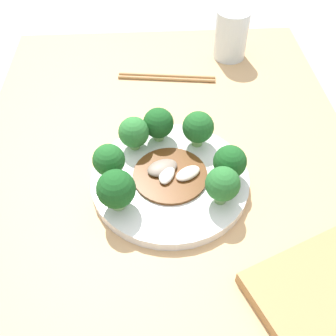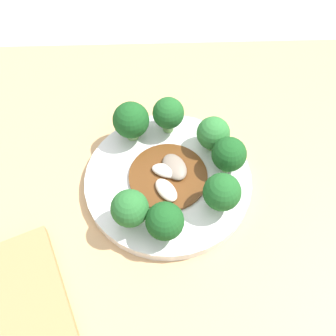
{
  "view_description": "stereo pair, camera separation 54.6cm",
  "coord_description": "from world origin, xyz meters",
  "px_view_note": "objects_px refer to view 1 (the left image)",
  "views": [
    {
      "loc": [
        -0.37,
        0.03,
        1.24
      ],
      "look_at": [
        0.05,
        0.0,
        0.78
      ],
      "focal_mm": 42.0,
      "sensor_mm": 36.0,
      "label": 1
    },
    {
      "loc": [
        0.04,
        -0.33,
        1.27
      ],
      "look_at": [
        0.05,
        0.0,
        0.78
      ],
      "focal_mm": 42.0,
      "sensor_mm": 36.0,
      "label": 2
    }
  ],
  "objects_px": {
    "plate": "(168,180)",
    "broccoli_southeast": "(198,128)",
    "broccoli_southwest": "(223,184)",
    "chopsticks": "(167,77)",
    "broccoli_east": "(158,123)",
    "stirfry_center": "(169,173)",
    "broccoli_northwest": "(116,189)",
    "drinking_glass": "(231,35)",
    "broccoli_northeast": "(134,133)",
    "broccoli_north": "(109,161)",
    "broccoli_south": "(230,162)"
  },
  "relations": [
    {
      "from": "broccoli_east",
      "to": "broccoli_southeast",
      "type": "xyz_separation_m",
      "value": [
        -0.02,
        -0.07,
        0.0
      ]
    },
    {
      "from": "broccoli_northeast",
      "to": "stirfry_center",
      "type": "xyz_separation_m",
      "value": [
        -0.07,
        -0.05,
        -0.03
      ]
    },
    {
      "from": "broccoli_southwest",
      "to": "broccoli_northeast",
      "type": "bearing_deg",
      "value": 45.91
    },
    {
      "from": "broccoli_southwest",
      "to": "chopsticks",
      "type": "xyz_separation_m",
      "value": [
        0.35,
        0.06,
        -0.05
      ]
    },
    {
      "from": "broccoli_east",
      "to": "stirfry_center",
      "type": "bearing_deg",
      "value": -172.19
    },
    {
      "from": "broccoli_southwest",
      "to": "chopsticks",
      "type": "relative_size",
      "value": 0.31
    },
    {
      "from": "stirfry_center",
      "to": "broccoli_southeast",
      "type": "bearing_deg",
      "value": -36.92
    },
    {
      "from": "broccoli_southwest",
      "to": "broccoli_east",
      "type": "height_order",
      "value": "broccoli_southwest"
    },
    {
      "from": "broccoli_southwest",
      "to": "broccoli_northwest",
      "type": "relative_size",
      "value": 0.94
    },
    {
      "from": "broccoli_northwest",
      "to": "drinking_glass",
      "type": "bearing_deg",
      "value": -29.2
    },
    {
      "from": "broccoli_north",
      "to": "broccoli_southeast",
      "type": "bearing_deg",
      "value": -64.66
    },
    {
      "from": "broccoli_east",
      "to": "broccoli_southeast",
      "type": "bearing_deg",
      "value": -105.23
    },
    {
      "from": "broccoli_southwest",
      "to": "broccoli_north",
      "type": "height_order",
      "value": "same"
    },
    {
      "from": "broccoli_southwest",
      "to": "broccoli_south",
      "type": "bearing_deg",
      "value": -22.15
    },
    {
      "from": "broccoli_south",
      "to": "stirfry_center",
      "type": "height_order",
      "value": "broccoli_south"
    },
    {
      "from": "broccoli_northeast",
      "to": "chopsticks",
      "type": "relative_size",
      "value": 0.29
    },
    {
      "from": "plate",
      "to": "broccoli_north",
      "type": "relative_size",
      "value": 3.9
    },
    {
      "from": "broccoli_north",
      "to": "stirfry_center",
      "type": "relative_size",
      "value": 0.54
    },
    {
      "from": "broccoli_north",
      "to": "broccoli_south",
      "type": "bearing_deg",
      "value": -93.4
    },
    {
      "from": "plate",
      "to": "broccoli_north",
      "type": "bearing_deg",
      "value": 87.76
    },
    {
      "from": "broccoli_northwest",
      "to": "drinking_glass",
      "type": "xyz_separation_m",
      "value": [
        0.44,
        -0.24,
        -0.0
      ]
    },
    {
      "from": "broccoli_southeast",
      "to": "broccoli_southwest",
      "type": "bearing_deg",
      "value": -170.36
    },
    {
      "from": "broccoli_northeast",
      "to": "broccoli_southeast",
      "type": "height_order",
      "value": "broccoli_southeast"
    },
    {
      "from": "broccoli_southeast",
      "to": "drinking_glass",
      "type": "distance_m",
      "value": 0.33
    },
    {
      "from": "broccoli_south",
      "to": "broccoli_northeast",
      "type": "bearing_deg",
      "value": 61.95
    },
    {
      "from": "plate",
      "to": "chopsticks",
      "type": "distance_m",
      "value": 0.3
    },
    {
      "from": "broccoli_northwest",
      "to": "stirfry_center",
      "type": "height_order",
      "value": "broccoli_northwest"
    },
    {
      "from": "broccoli_south",
      "to": "plate",
      "type": "bearing_deg",
      "value": 85.51
    },
    {
      "from": "broccoli_northeast",
      "to": "broccoli_east",
      "type": "relative_size",
      "value": 0.97
    },
    {
      "from": "drinking_glass",
      "to": "stirfry_center",
      "type": "bearing_deg",
      "value": 156.69
    },
    {
      "from": "plate",
      "to": "drinking_glass",
      "type": "xyz_separation_m",
      "value": [
        0.38,
        -0.17,
        0.05
      ]
    },
    {
      "from": "broccoli_north",
      "to": "chopsticks",
      "type": "height_order",
      "value": "broccoli_north"
    },
    {
      "from": "broccoli_southeast",
      "to": "stirfry_center",
      "type": "bearing_deg",
      "value": 143.08
    },
    {
      "from": "broccoli_southwest",
      "to": "drinking_glass",
      "type": "relative_size",
      "value": 0.61
    },
    {
      "from": "broccoli_south",
      "to": "stirfry_center",
      "type": "bearing_deg",
      "value": 84.64
    },
    {
      "from": "plate",
      "to": "broccoli_southwest",
      "type": "relative_size",
      "value": 3.92
    },
    {
      "from": "broccoli_north",
      "to": "drinking_glass",
      "type": "distance_m",
      "value": 0.46
    },
    {
      "from": "plate",
      "to": "broccoli_southeast",
      "type": "height_order",
      "value": "broccoli_southeast"
    },
    {
      "from": "broccoli_northwest",
      "to": "broccoli_south",
      "type": "height_order",
      "value": "broccoli_northwest"
    },
    {
      "from": "plate",
      "to": "chopsticks",
      "type": "xyz_separation_m",
      "value": [
        0.3,
        -0.02,
        -0.01
      ]
    },
    {
      "from": "broccoli_southeast",
      "to": "stirfry_center",
      "type": "xyz_separation_m",
      "value": [
        -0.07,
        0.05,
        -0.03
      ]
    },
    {
      "from": "plate",
      "to": "broccoli_southeast",
      "type": "distance_m",
      "value": 0.1
    },
    {
      "from": "broccoli_northeast",
      "to": "broccoli_east",
      "type": "xyz_separation_m",
      "value": [
        0.02,
        -0.04,
        0.0
      ]
    },
    {
      "from": "broccoli_northeast",
      "to": "chopsticks",
      "type": "distance_m",
      "value": 0.24
    },
    {
      "from": "broccoli_southwest",
      "to": "broccoli_northeast",
      "type": "xyz_separation_m",
      "value": [
        0.13,
        0.13,
        -0.0
      ]
    },
    {
      "from": "broccoli_southeast",
      "to": "chopsticks",
      "type": "relative_size",
      "value": 0.31
    },
    {
      "from": "stirfry_center",
      "to": "broccoli_north",
      "type": "bearing_deg",
      "value": 88.61
    },
    {
      "from": "broccoli_northeast",
      "to": "broccoli_south",
      "type": "bearing_deg",
      "value": -118.05
    },
    {
      "from": "broccoli_southwest",
      "to": "broccoli_southeast",
      "type": "relative_size",
      "value": 1.0
    },
    {
      "from": "broccoli_east",
      "to": "chopsticks",
      "type": "xyz_separation_m",
      "value": [
        0.21,
        -0.03,
        -0.05
      ]
    }
  ]
}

